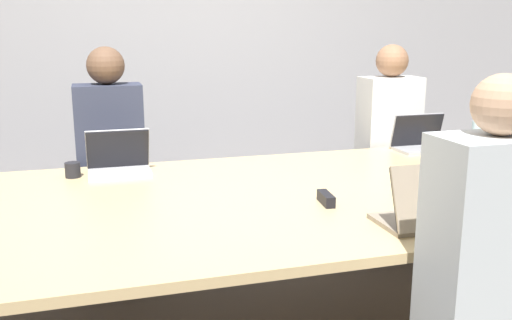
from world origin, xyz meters
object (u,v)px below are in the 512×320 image
Objects in this scene: cup_far_midleft at (73,170)px; bottle_far_right at (477,136)px; laptop_near_midright at (428,209)px; person_far_right at (387,151)px; laptop_far_right at (420,140)px; person_near_midright at (484,295)px; stapler at (326,199)px; laptop_far_midleft at (119,161)px; bottle_near_midright at (467,188)px; person_far_midleft at (112,169)px.

cup_far_midleft is 0.33× the size of bottle_far_right.
laptop_near_midright is 1.79m from person_far_right.
laptop_near_midright is 1.03× the size of laptop_far_right.
stapler is (-0.22, 0.82, 0.12)m from person_near_midright.
bottle_far_right is (2.22, -0.09, 0.04)m from laptop_far_midleft.
person_near_midright reaches higher than bottle_far_right.
person_near_midright is at bearing -126.15° from bottle_far_right.
cup_far_midleft reaches higher than stapler.
bottle_near_midright is 1.97m from cup_far_midleft.
laptop_near_midright is at bearing -156.75° from bottle_near_midright.
laptop_near_midright is 0.29m from bottle_near_midright.
laptop_near_midright is at bearing -121.16° from laptop_far_right.
bottle_far_right is (0.83, 1.03, -0.00)m from bottle_near_midright.
laptop_far_midleft is at bearing -168.15° from person_far_right.
bottle_far_right is at bearing -53.25° from person_far_right.
bottle_near_midright is 0.18× the size of person_far_right.
laptop_far_right is (1.95, -0.33, 0.14)m from person_far_midleft.
laptop_near_midright is at bearing -133.81° from bottle_far_right.
laptop_far_right is at bearing -9.58° from person_far_midleft.
person_near_midright is 1.92m from laptop_far_right.
bottle_near_midright is 2.09m from person_far_midleft.
laptop_far_midleft is 0.96× the size of laptop_far_right.
person_near_midright reaches higher than cup_far_midleft.
bottle_far_right is 1.55m from stapler.
person_far_right is at bearing 72.60° from bottle_near_midright.
person_near_midright is 1.94m from bottle_far_right.
stapler is (-0.53, 0.29, -0.09)m from bottle_near_midright.
person_near_midright reaches higher than laptop_far_midleft.
cup_far_midleft is (-1.33, 1.64, 0.13)m from person_near_midright.
person_far_midleft reaches higher than cup_far_midleft.
laptop_near_midright is 0.48m from stapler.
bottle_far_right is at bearing -2.35° from laptop_far_midleft.
cup_far_midleft is at bearing 149.67° from stapler.
bottle_near_midright is at bearing -34.17° from cup_far_midleft.
person_far_midleft is 5.85× the size of bottle_far_right.
stapler is at bearing -43.99° from laptop_far_midleft.
stapler is (0.89, -1.24, 0.09)m from person_far_midleft.
laptop_near_midright is 2.37× the size of stapler.
laptop_far_midleft reaches higher than cup_far_midleft.
person_far_midleft is (-0.03, 0.40, -0.14)m from laptop_far_midleft.
laptop_far_right is at bearing 47.00° from stapler.
person_far_midleft is 0.48m from cup_far_midleft.
person_near_midright is 2.34m from person_far_midleft.
stapler is at bearing -151.37° from bottle_far_right.
person_near_midright is at bearing -110.89° from person_far_right.
laptop_near_midright is 1.58m from bottle_far_right.
person_far_midleft is at bearing -54.81° from laptop_near_midright.
person_near_midright is 4.02× the size of laptop_far_right.
person_far_midleft is at bearing 131.99° from stapler.
laptop_near_midright is at bearing -41.70° from cup_far_midleft.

